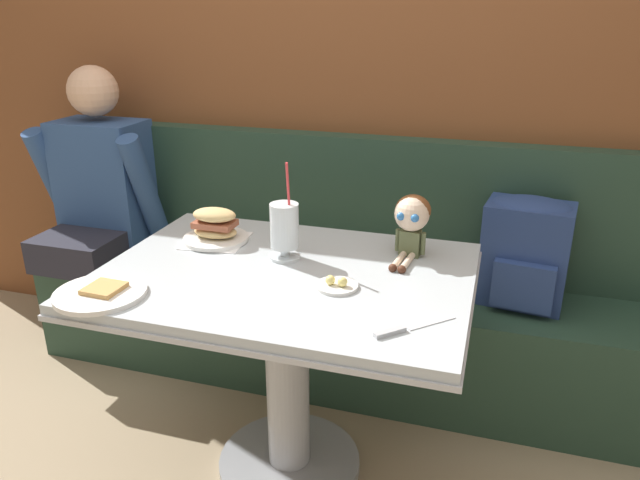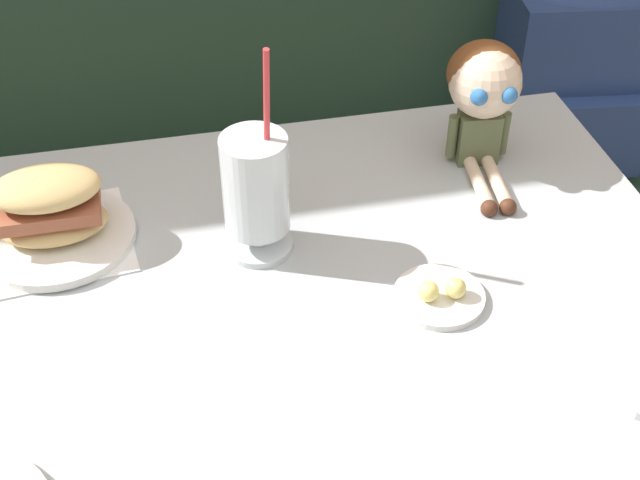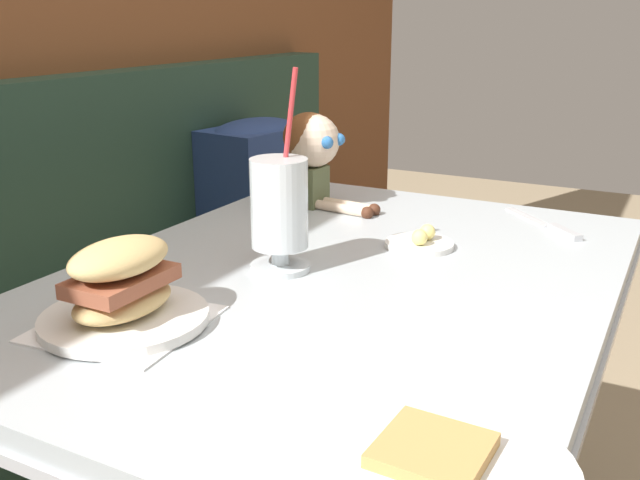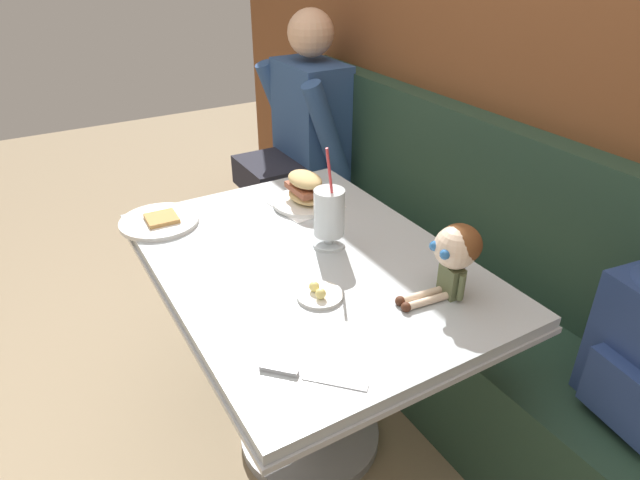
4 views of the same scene
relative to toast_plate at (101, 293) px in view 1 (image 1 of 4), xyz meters
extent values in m
cube|color=brown|center=(0.43, 1.17, 0.45)|extent=(4.40, 0.08, 2.40)
cube|color=#233D2D|center=(0.43, 0.89, -0.52)|extent=(2.60, 0.48, 0.45)
cube|color=#233D2D|center=(0.43, 1.08, -0.02)|extent=(2.60, 0.10, 0.55)
cube|color=#B2BCC1|center=(0.43, 0.30, -0.02)|extent=(1.10, 0.80, 0.03)
cube|color=#B7BABF|center=(0.43, 0.30, -0.05)|extent=(1.11, 0.81, 0.02)
cylinder|color=#A5A8AD|center=(0.43, 0.30, -0.38)|extent=(0.14, 0.14, 0.65)
cylinder|color=gray|center=(0.43, 0.30, -0.73)|extent=(0.48, 0.48, 0.04)
cylinder|color=white|center=(0.00, 0.00, 0.00)|extent=(0.25, 0.25, 0.01)
cube|color=tan|center=(0.01, 0.01, 0.01)|extent=(0.10, 0.10, 0.01)
cylinder|color=silver|center=(0.39, 0.39, 0.00)|extent=(0.10, 0.10, 0.01)
cylinder|color=silver|center=(0.39, 0.39, 0.02)|extent=(0.03, 0.03, 0.03)
cylinder|color=silver|center=(0.39, 0.39, 0.10)|extent=(0.09, 0.09, 0.14)
cylinder|color=#E0DB6B|center=(0.39, 0.39, 0.09)|extent=(0.08, 0.08, 0.13)
cylinder|color=#DB383D|center=(0.41, 0.39, 0.20)|extent=(0.01, 0.04, 0.22)
cube|color=white|center=(0.12, 0.47, -0.01)|extent=(0.22, 0.22, 0.00)
cylinder|color=white|center=(0.12, 0.47, 0.00)|extent=(0.22, 0.22, 0.01)
ellipsoid|color=tan|center=(0.12, 0.47, 0.03)|extent=(0.15, 0.10, 0.04)
cube|color=#995138|center=(0.12, 0.47, 0.05)|extent=(0.14, 0.09, 0.02)
ellipsoid|color=tan|center=(0.12, 0.47, 0.09)|extent=(0.15, 0.10, 0.04)
cylinder|color=white|center=(0.61, 0.24, 0.00)|extent=(0.12, 0.12, 0.01)
sphere|color=#F4E07A|center=(0.59, 0.23, 0.02)|extent=(0.03, 0.03, 0.03)
sphere|color=#F4E07A|center=(0.62, 0.23, 0.02)|extent=(0.03, 0.03, 0.03)
cube|color=silver|center=(0.89, 0.11, -0.01)|extent=(0.11, 0.11, 0.00)
cube|color=#B2B5BA|center=(0.80, 0.03, 0.00)|extent=(0.07, 0.07, 0.01)
cube|color=#5B6642|center=(0.76, 0.53, 0.03)|extent=(0.07, 0.05, 0.08)
sphere|color=beige|center=(0.76, 0.53, 0.13)|extent=(0.11, 0.11, 0.11)
ellipsoid|color=brown|center=(0.76, 0.55, 0.14)|extent=(0.12, 0.12, 0.10)
sphere|color=#2D6BB2|center=(0.74, 0.49, 0.14)|extent=(0.03, 0.03, 0.03)
sphere|color=#2D6BB2|center=(0.78, 0.48, 0.14)|extent=(0.03, 0.03, 0.03)
cylinder|color=beige|center=(0.74, 0.46, 0.00)|extent=(0.03, 0.12, 0.02)
cylinder|color=beige|center=(0.77, 0.45, 0.00)|extent=(0.03, 0.12, 0.02)
sphere|color=#4C2819|center=(0.73, 0.40, 0.00)|extent=(0.03, 0.03, 0.03)
sphere|color=#4C2819|center=(0.76, 0.39, 0.00)|extent=(0.03, 0.03, 0.03)
cylinder|color=#5B6642|center=(0.72, 0.54, 0.04)|extent=(0.02, 0.02, 0.07)
cylinder|color=#5B6642|center=(0.80, 0.53, 0.04)|extent=(0.02, 0.02, 0.07)
cube|color=navy|center=(1.13, 0.91, -0.11)|extent=(0.32, 0.24, 0.38)
cube|color=navy|center=(1.13, 0.79, -0.18)|extent=(0.21, 0.08, 0.17)
ellipsoid|color=navy|center=(1.13, 0.91, 0.07)|extent=(0.31, 0.23, 0.07)
cube|color=#2D4C7F|center=(-0.65, 0.92, -0.01)|extent=(0.38, 0.24, 0.58)
sphere|color=#D8A884|center=(-0.65, 0.92, 0.41)|extent=(0.21, 0.21, 0.21)
cube|color=#23232D|center=(-0.65, 0.74, -0.23)|extent=(0.34, 0.36, 0.14)
cylinder|color=#2D4C7F|center=(-0.88, 0.87, 0.02)|extent=(0.09, 0.25, 0.48)
cylinder|color=#2D4C7F|center=(-0.42, 0.87, 0.02)|extent=(0.09, 0.25, 0.48)
camera|label=1|loc=(1.01, -1.23, 0.73)|focal=33.51mm
camera|label=2|loc=(0.28, -0.54, 0.79)|focal=49.17mm
camera|label=3|loc=(-0.52, -0.16, 0.38)|focal=39.91mm
camera|label=4|loc=(1.60, -0.34, 0.82)|focal=30.98mm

